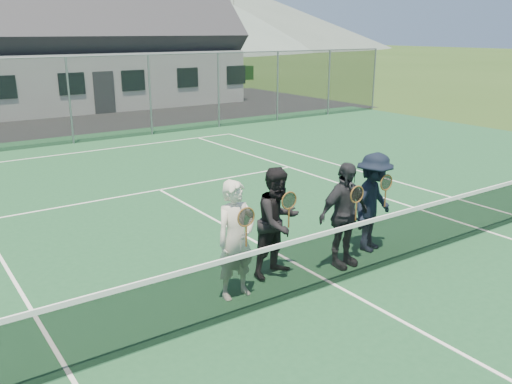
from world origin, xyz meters
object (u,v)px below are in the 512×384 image
Objects in this scene: tennis_net at (335,254)px; clubhouse at (82,28)px; player_d at (373,202)px; player_a at (236,240)px; player_c at (344,215)px; player_b at (278,222)px.

clubhouse is at bearing 80.54° from tennis_net.
player_d is (1.53, 0.69, 0.38)m from tennis_net.
player_c is (2.07, -0.09, -0.00)m from player_a.
player_b is 1.00× the size of player_c.
tennis_net is at bearing -21.17° from player_a.
clubhouse reaches higher than tennis_net.
player_c is (-3.39, -23.53, -3.07)m from clubhouse.
player_c is at bearing -98.19° from clubhouse.
player_c is (1.09, -0.36, 0.00)m from player_b.
tennis_net is 6.49× the size of player_a.
player_b reaches higher than tennis_net.
player_c and player_d have the same top height.
player_a and player_d have the same top height.
player_d is at bearing 24.15° from tennis_net.
player_a is 1.00× the size of player_d.
player_d is (0.92, 0.22, -0.00)m from player_c.
player_b is at bearing 120.09° from tennis_net.
player_b is (-0.48, 0.83, 0.38)m from tennis_net.
player_d reaches higher than tennis_net.
tennis_net is 6.49× the size of player_b.
player_a is (-1.45, 0.56, 0.38)m from tennis_net.
clubhouse is 23.64m from player_d.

